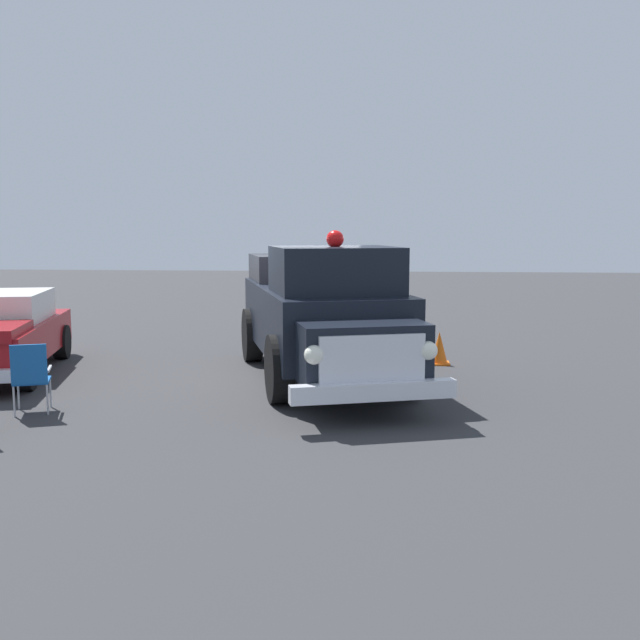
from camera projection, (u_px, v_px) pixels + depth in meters
name	position (u px, v px, depth m)	size (l,w,h in m)	color
ground_plane	(290.00, 374.00, 13.00)	(60.00, 60.00, 0.00)	#333335
vintage_fire_truck	(323.00, 311.00, 12.43)	(6.32, 3.85, 2.59)	black
lawn_chair_by_car	(30.00, 373.00, 10.17)	(0.63, 0.64, 1.02)	#B7BABF
lawn_chair_spare	(383.00, 319.00, 16.20)	(0.65, 0.65, 1.02)	#B7BABF
traffic_cone	(439.00, 348.00, 13.92)	(0.40, 0.40, 0.64)	orange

